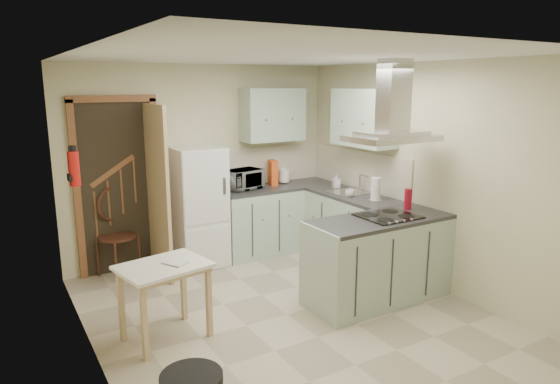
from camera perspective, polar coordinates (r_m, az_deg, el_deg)
floor at (r=5.14m, az=0.83°, el=-13.81°), size 4.20×4.20×0.00m
ceiling at (r=4.62m, az=0.92°, el=15.26°), size 4.20×4.20×0.00m
back_wall at (r=6.57m, az=-8.81°, el=3.31°), size 3.60×0.00×3.60m
left_wall at (r=4.10m, az=-21.09°, el=-2.82°), size 0.00×4.20×4.20m
right_wall at (r=5.86m, az=16.04°, el=1.88°), size 0.00×4.20×4.20m
doorway at (r=6.26m, az=-18.00°, el=0.53°), size 1.10×0.12×2.10m
fridge at (r=6.33m, az=-9.31°, el=-1.68°), size 0.60×0.60×1.50m
counter_back at (r=6.75m, az=-2.42°, el=-3.27°), size 1.08×0.60×0.90m
counter_right at (r=6.65m, az=6.78°, el=-3.59°), size 0.60×1.95×0.90m
splashback at (r=6.99m, az=-1.43°, el=3.15°), size 1.68×0.02×0.50m
wall_cabinet_back at (r=6.77m, az=-0.85°, el=8.82°), size 0.85×0.35×0.70m
wall_cabinet_right at (r=6.28m, az=9.56°, el=8.38°), size 0.35×0.90×0.70m
peninsula at (r=5.41m, az=11.24°, el=-7.52°), size 1.55×0.65×0.90m
hob at (r=5.34m, az=12.24°, el=-2.70°), size 0.58×0.50×0.01m
extractor_hood at (r=5.19m, az=12.65°, el=6.02°), size 0.90×0.55×0.10m
sink at (r=6.40m, az=7.83°, el=-0.04°), size 0.45×0.40×0.01m
fire_extinguisher at (r=4.93m, az=-22.47°, el=2.49°), size 0.10×0.10×0.32m
drop_leaf_table at (r=4.68m, az=-12.96°, el=-12.13°), size 0.84×0.69×0.70m
bentwood_chair at (r=6.25m, az=-18.10°, el=-4.88°), size 0.57×0.57×0.96m
microwave at (r=6.56m, az=-4.19°, el=1.46°), size 0.52×0.40×0.26m
kettle at (r=6.94m, az=0.47°, el=1.93°), size 0.19×0.19×0.22m
cereal_box at (r=6.82m, az=-0.82°, el=2.23°), size 0.15×0.24×0.34m
soap_bottle at (r=6.67m, az=6.45°, el=1.26°), size 0.10×0.10×0.18m
paper_towel at (r=5.99m, az=10.87°, el=0.36°), size 0.13×0.13×0.29m
cup at (r=6.18m, az=7.99°, el=-0.13°), size 0.11×0.11×0.09m
red_bottle at (r=5.67m, az=14.41°, el=-0.78°), size 0.09×0.09×0.23m
book at (r=4.49m, az=-12.53°, el=-7.69°), size 0.23×0.25×0.09m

